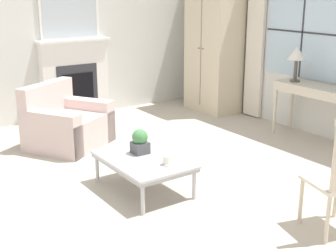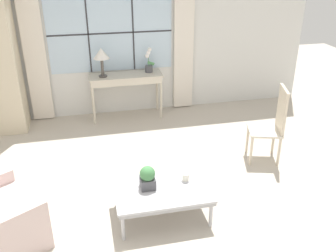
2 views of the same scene
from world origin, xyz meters
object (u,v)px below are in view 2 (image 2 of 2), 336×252
at_px(console_table, 126,80).
at_px(potted_orchid, 149,63).
at_px(pillar_candle, 186,178).
at_px(coffee_table, 162,191).
at_px(potted_plant_small, 148,177).
at_px(table_lamp, 101,55).
at_px(side_chair_wooden, 273,121).

bearing_deg(console_table, potted_orchid, 7.50).
bearing_deg(pillar_candle, coffee_table, -162.98).
distance_m(coffee_table, potted_plant_small, 0.24).
relative_size(table_lamp, side_chair_wooden, 0.45).
distance_m(table_lamp, pillar_candle, 2.90).
xyz_separation_m(potted_orchid, pillar_candle, (-0.08, -2.79, -0.55)).
height_order(console_table, side_chair_wooden, side_chair_wooden).
relative_size(table_lamp, pillar_candle, 4.57).
relative_size(table_lamp, coffee_table, 0.47).
relative_size(potted_plant_small, pillar_candle, 2.50).
bearing_deg(potted_plant_small, console_table, 87.79).
xyz_separation_m(table_lamp, side_chair_wooden, (2.19, -1.90, -0.57)).
height_order(console_table, potted_orchid, potted_orchid).
distance_m(console_table, table_lamp, 0.61).
relative_size(coffee_table, pillar_candle, 9.79).
xyz_separation_m(coffee_table, potted_plant_small, (-0.15, 0.05, 0.17)).
relative_size(potted_orchid, potted_plant_small, 1.61).
relative_size(coffee_table, potted_plant_small, 3.92).
bearing_deg(coffee_table, pillar_candle, 17.02).
bearing_deg(pillar_candle, side_chair_wooden, 28.50).
bearing_deg(side_chair_wooden, table_lamp, 139.03).
bearing_deg(potted_plant_small, coffee_table, -19.38).
xyz_separation_m(potted_orchid, potted_plant_small, (-0.52, -2.83, -0.46)).
bearing_deg(pillar_candle, potted_plant_small, -175.08).
bearing_deg(side_chair_wooden, console_table, 133.05).
bearing_deg(potted_orchid, pillar_candle, -91.64).
xyz_separation_m(console_table, side_chair_wooden, (1.81, -1.94, -0.10)).
bearing_deg(console_table, pillar_candle, -82.94).
bearing_deg(potted_orchid, table_lamp, -173.92).
bearing_deg(console_table, coffee_table, -89.15).
bearing_deg(potted_plant_small, potted_orchid, 79.48).
height_order(side_chair_wooden, pillar_candle, side_chair_wooden).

